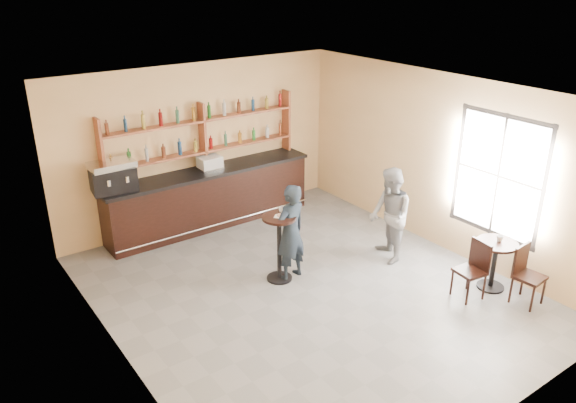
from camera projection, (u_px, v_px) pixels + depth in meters
floor at (307, 291)px, 9.10m from camera, size 7.00×7.00×0.00m
ceiling at (310, 95)px, 7.86m from camera, size 7.00×7.00×0.00m
wall_back at (200, 145)px, 11.10m from camera, size 7.00×0.00×7.00m
wall_front at (512, 305)px, 5.86m from camera, size 7.00×0.00×7.00m
wall_left at (114, 255)px, 6.86m from camera, size 0.00×7.00×7.00m
wall_right at (440, 162)px, 10.09m from camera, size 0.00×7.00×7.00m
window_pane at (498, 176)px, 9.15m from camera, size 0.00×2.00×2.00m
window_frame at (498, 176)px, 9.15m from camera, size 0.04×1.70×2.10m
shelf_unit at (203, 136)px, 10.92m from camera, size 4.00×0.26×1.40m
liquor_bottles at (202, 127)px, 10.85m from camera, size 3.68×0.10×1.00m
bar_counter at (210, 198)px, 11.21m from camera, size 4.34×0.85×1.17m
espresso_machine at (113, 176)px, 9.87m from camera, size 0.82×0.58×0.54m
pastry_case at (210, 163)px, 10.95m from camera, size 0.45×0.36×0.27m
pedestal_table at (279, 248)px, 9.22m from camera, size 0.56×0.56×1.15m
napkin at (279, 216)px, 9.00m from camera, size 0.21×0.21×0.00m
donut at (280, 215)px, 8.99m from camera, size 0.13×0.13×0.04m
cup_pedestal at (283, 210)px, 9.13m from camera, size 0.16×0.16×0.10m
man_main at (290, 233)px, 9.18m from camera, size 0.67×0.50×1.67m
cafe_table at (494, 265)px, 9.04m from camera, size 0.74×0.74×0.83m
cup_cafe at (500, 239)px, 8.88m from camera, size 0.14×0.14×0.10m
chair_west at (470, 271)px, 8.75m from camera, size 0.46×0.46×0.94m
chair_south at (530, 277)px, 8.59m from camera, size 0.44×0.44×0.95m
patron_second at (390, 216)px, 9.75m from camera, size 0.93×1.02×1.71m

